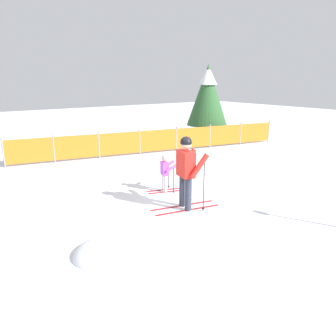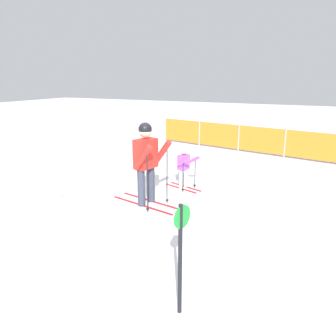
{
  "view_description": "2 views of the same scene",
  "coord_description": "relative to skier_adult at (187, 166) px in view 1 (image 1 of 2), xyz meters",
  "views": [
    {
      "loc": [
        -4.82,
        -6.11,
        3.14
      ],
      "look_at": [
        0.17,
        0.83,
        0.82
      ],
      "focal_mm": 35.0,
      "sensor_mm": 36.0,
      "label": 1
    },
    {
      "loc": [
        3.45,
        -6.13,
        2.75
      ],
      "look_at": [
        0.39,
        0.22,
        0.79
      ],
      "focal_mm": 35.0,
      "sensor_mm": 36.0,
      "label": 2
    }
  ],
  "objects": [
    {
      "name": "skier_adult",
      "position": [
        0.0,
        0.0,
        0.0
      ],
      "size": [
        1.77,
        0.85,
        1.83
      ],
      "rotation": [
        0.0,
        0.0,
        -0.22
      ],
      "color": "maroon",
      "rests_on": "ground_plane"
    },
    {
      "name": "skier_child",
      "position": [
        0.32,
        1.35,
        -0.46
      ],
      "size": [
        1.03,
        0.6,
        1.08
      ],
      "rotation": [
        0.0,
        0.0,
        -0.32
      ],
      "color": "maroon",
      "rests_on": "ground_plane"
    },
    {
      "name": "ground_plane",
      "position": [
        -0.04,
        0.12,
        -1.09
      ],
      "size": [
        60.0,
        60.0,
        0.0
      ],
      "primitive_type": "plane",
      "color": "white"
    },
    {
      "name": "safety_fence",
      "position": [
        3.07,
        5.75,
        -0.54
      ],
      "size": [
        12.1,
        2.47,
        1.09
      ],
      "rotation": [
        0.0,
        0.0,
        -0.2
      ],
      "color": "gray",
      "rests_on": "ground_plane"
    },
    {
      "name": "snow_mound",
      "position": [
        -2.53,
        -0.9,
        -1.09
      ],
      "size": [
        1.4,
        1.19,
        0.56
      ],
      "primitive_type": "ellipsoid",
      "color": "white",
      "rests_on": "ground_plane"
    },
    {
      "name": "conifer_far",
      "position": [
        6.79,
        6.73,
        1.3
      ],
      "size": [
        2.08,
        2.08,
        3.87
      ],
      "color": "#4C3823",
      "rests_on": "ground_plane"
    }
  ]
}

